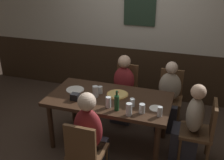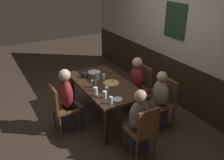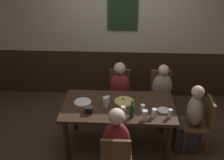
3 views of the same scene
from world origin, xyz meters
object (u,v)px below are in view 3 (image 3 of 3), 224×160
at_px(person_right_far, 161,99).
at_px(plate_white_large, 83,102).
at_px(chair_mid_far, 120,91).
at_px(beer_glass_tall, 123,111).
at_px(pint_glass_stout, 108,100).
at_px(pint_glass_amber, 143,108).
at_px(chair_head_east, 201,121).
at_px(tumbler_short, 154,113).
at_px(chair_right_far, 161,92).
at_px(plate_white_small, 163,110).
at_px(condiment_caddy, 89,110).
at_px(person_head_east, 190,123).
at_px(dining_table, 118,110).
at_px(tumbler_water, 106,102).
at_px(pizza, 124,101).
at_px(person_mid_far, 119,97).
at_px(beer_glass_half, 170,114).
at_px(chair_mid_near, 116,159).
at_px(person_mid_near, 116,150).
at_px(highball_clear, 145,116).
at_px(beer_bottle_green, 132,111).

xyz_separation_m(person_right_far, plate_white_large, (-1.28, -0.63, 0.29)).
bearing_deg(chair_mid_far, beer_glass_tall, -86.14).
height_order(pint_glass_stout, pint_glass_amber, pint_glass_amber).
height_order(chair_head_east, tumbler_short, chair_head_east).
xyz_separation_m(chair_right_far, plate_white_small, (-0.08, -0.96, 0.25)).
relative_size(chair_mid_far, tumbler_short, 7.27).
bearing_deg(condiment_caddy, person_head_east, 7.65).
distance_m(dining_table, beer_glass_tall, 0.30).
bearing_deg(tumbler_water, pizza, 27.04).
relative_size(chair_right_far, person_mid_far, 0.80).
relative_size(pizza, beer_glass_half, 2.40).
height_order(chair_right_far, person_mid_far, person_mid_far).
relative_size(pint_glass_amber, beer_glass_tall, 0.74).
distance_m(chair_mid_near, beer_glass_tall, 0.68).
distance_m(chair_head_east, beer_glass_tall, 1.24).
distance_m(chair_head_east, person_right_far, 0.86).
bearing_deg(person_mid_far, plate_white_large, -130.70).
bearing_deg(dining_table, pizza, 49.91).
bearing_deg(beer_glass_tall, pint_glass_stout, 125.13).
distance_m(person_mid_near, pint_glass_amber, 0.73).
bearing_deg(chair_mid_far, chair_head_east, -34.37).
distance_m(person_right_far, pint_glass_amber, 0.96).
xyz_separation_m(tumbler_water, beer_glass_half, (0.91, -0.22, -0.02)).
relative_size(person_mid_near, tumbler_short, 9.61).
distance_m(person_mid_far, tumbler_water, 0.83).
distance_m(chair_mid_far, plate_white_small, 1.19).
xyz_separation_m(pizza, highball_clear, (0.28, -0.46, 0.06)).
bearing_deg(person_mid_far, tumbler_water, -104.31).
xyz_separation_m(dining_table, person_mid_near, (0.00, -0.69, -0.16)).
height_order(pizza, tumbler_short, tumbler_short).
height_order(pint_glass_stout, plate_white_large, pint_glass_stout).
relative_size(chair_mid_far, person_mid_near, 0.76).
relative_size(highball_clear, plate_white_small, 0.94).
relative_size(chair_right_far, pizza, 2.93).
distance_m(chair_head_east, beer_bottle_green, 1.15).
bearing_deg(beer_bottle_green, chair_right_far, 64.71).
distance_m(chair_head_east, pint_glass_stout, 1.44).
bearing_deg(tumbler_short, plate_white_small, 45.52).
height_order(chair_head_east, plate_white_small, chair_head_east).
height_order(highball_clear, plate_white_small, highball_clear).
bearing_deg(chair_mid_near, pint_glass_amber, 64.03).
xyz_separation_m(dining_table, pint_glass_amber, (0.35, -0.13, 0.13)).
bearing_deg(person_head_east, person_right_far, 117.00).
height_order(chair_mid_near, person_right_far, person_right_far).
distance_m(person_mid_near, beer_glass_tall, 0.55).
bearing_deg(condiment_caddy, pint_glass_stout, 47.84).
distance_m(chair_right_far, pint_glass_amber, 1.09).
relative_size(chair_right_far, plate_white_small, 5.20).
bearing_deg(chair_right_far, condiment_caddy, -137.38).
bearing_deg(pint_glass_stout, plate_white_large, -177.08).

